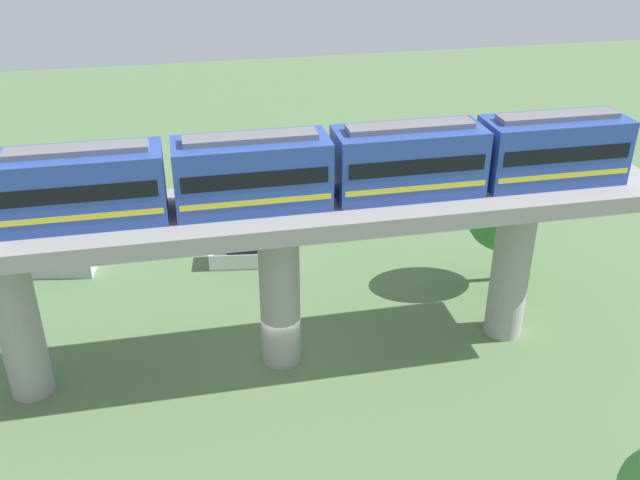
% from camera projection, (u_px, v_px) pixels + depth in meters
% --- Properties ---
extents(ground_plane, '(120.00, 120.00, 0.00)m').
position_uv_depth(ground_plane, '(282.00, 359.00, 35.29)').
color(ground_plane, '#5B7A4C').
extents(viaduct, '(5.20, 35.80, 8.45)m').
position_uv_depth(viaduct, '(278.00, 242.00, 32.22)').
color(viaduct, '#999691').
rests_on(viaduct, ground).
extents(train, '(2.64, 27.45, 3.24)m').
position_uv_depth(train, '(332.00, 167.00, 31.04)').
color(train, '#2D4CA5').
rests_on(train, viaduct).
extents(parked_car_silver, '(2.48, 4.44, 1.76)m').
position_uv_depth(parked_car_silver, '(59.00, 261.00, 42.42)').
color(parked_car_silver, '#B2B5BA').
rests_on(parked_car_silver, ground).
extents(parked_car_white, '(2.34, 4.40, 1.76)m').
position_uv_depth(parked_car_white, '(245.00, 252.00, 43.39)').
color(parked_car_white, white).
rests_on(parked_car_white, ground).
extents(tree_far_corner, '(3.99, 3.99, 6.15)m').
position_uv_depth(tree_far_corner, '(503.00, 216.00, 40.01)').
color(tree_far_corner, brown).
rests_on(tree_far_corner, ground).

